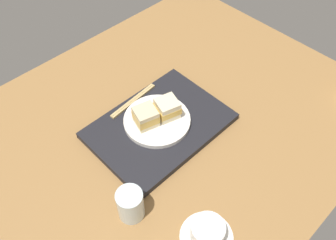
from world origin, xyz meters
TOP-DOWN VIEW (x-y plane):
  - ground_plane at (0.00, 0.00)cm, footprint 140.00×100.00cm
  - serving_tray at (-3.88, -0.34)cm, footprint 39.96×28.53cm
  - sandwich_plate at (-3.85, -0.98)cm, footprint 19.88×19.88cm
  - sandwich_near at (-7.16, 0.11)cm, footprint 7.91×7.75cm
  - sandwich_far at (-0.55, -2.07)cm, footprint 7.64×7.55cm
  - chopsticks_pair at (-4.14, -12.21)cm, footprint 18.36×2.97cm
  - coffee_cup at (11.15, 32.44)cm, footprint 13.03×13.01cm
  - drinking_glass at (19.83, 15.07)cm, footprint 6.63×6.63cm

SIDE VIEW (x-z plane):
  - ground_plane at x=0.00cm, z-range -3.00..0.00cm
  - serving_tray at x=-3.88cm, z-range 0.00..2.15cm
  - chopsticks_pair at x=-4.14cm, z-range 2.15..2.85cm
  - coffee_cup at x=11.15cm, z-range -0.31..5.81cm
  - sandwich_plate at x=-3.85cm, z-range 2.15..3.52cm
  - drinking_glass at x=19.83cm, z-range 0.00..9.17cm
  - sandwich_far at x=-0.55cm, z-range 3.52..9.02cm
  - sandwich_near at x=-7.16cm, z-range 3.52..9.27cm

